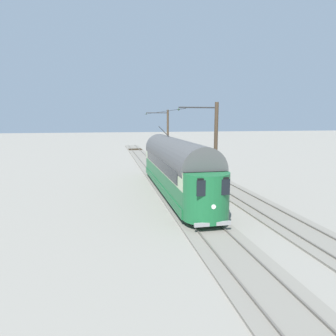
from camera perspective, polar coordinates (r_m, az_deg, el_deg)
ground_plane at (r=26.88m, az=4.65°, el=-2.97°), size 220.00×220.00×0.00m
track_streetcar_siding at (r=27.88m, az=9.08°, el=-2.49°), size 2.80×80.00×0.18m
track_adjacent_siding at (r=26.62m, az=-0.36°, el=-2.94°), size 2.80×80.00×0.18m
vintage_streetcar at (r=22.83m, az=1.35°, el=0.63°), size 2.65×17.33×4.90m
catenary_pole_foreground at (r=39.75m, az=-0.17°, el=6.42°), size 3.10×0.28×7.00m
catenary_pole_mid_near at (r=22.39m, az=9.01°, el=3.99°), size 3.10×0.28×7.00m
overhead_wire_run at (r=31.03m, az=-2.02°, el=10.72°), size 2.90×22.04×0.18m
switch_stand at (r=36.80m, az=6.69°, el=1.46°), size 0.50×0.30×1.24m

